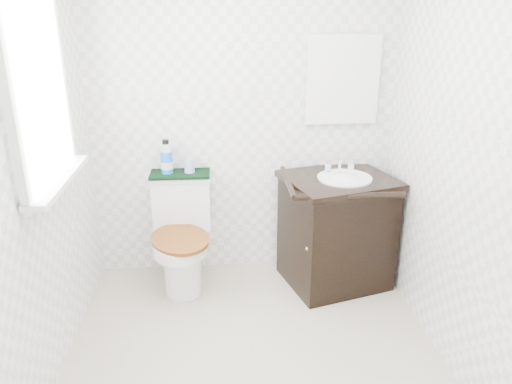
{
  "coord_description": "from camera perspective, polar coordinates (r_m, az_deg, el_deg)",
  "views": [
    {
      "loc": [
        -0.18,
        -2.32,
        1.96
      ],
      "look_at": [
        0.06,
        0.75,
        0.79
      ],
      "focal_mm": 35.0,
      "sensor_mm": 36.0,
      "label": 1
    }
  ],
  "objects": [
    {
      "name": "towel",
      "position": [
        3.61,
        -8.68,
        2.06
      ],
      "size": [
        0.43,
        0.22,
        0.02
      ],
      "primitive_type": "cube",
      "color": "black",
      "rests_on": "toilet"
    },
    {
      "name": "wall_right",
      "position": [
        2.76,
        23.37,
        3.08
      ],
      "size": [
        0.0,
        2.4,
        2.4
      ],
      "primitive_type": "plane",
      "rotation": [
        1.57,
        0.0,
        -1.57
      ],
      "color": "white",
      "rests_on": "ground"
    },
    {
      "name": "toilet",
      "position": [
        3.67,
        -8.41,
        -5.36
      ],
      "size": [
        0.49,
        0.68,
        0.8
      ],
      "color": "white",
      "rests_on": "floor"
    },
    {
      "name": "cup",
      "position": [
        3.6,
        -7.62,
        2.99
      ],
      "size": [
        0.08,
        0.08,
        0.1
      ],
      "primitive_type": "cone",
      "color": "#83A5D7",
      "rests_on": "towel"
    },
    {
      "name": "wall_left",
      "position": [
        2.61,
        -24.9,
        1.91
      ],
      "size": [
        0.0,
        2.4,
        2.4
      ],
      "primitive_type": "plane",
      "rotation": [
        1.57,
        0.0,
        1.57
      ],
      "color": "white",
      "rests_on": "ground"
    },
    {
      "name": "mouthwash_bottle",
      "position": [
        3.59,
        -10.18,
        3.87
      ],
      "size": [
        0.09,
        0.09,
        0.25
      ],
      "color": "blue",
      "rests_on": "towel"
    },
    {
      "name": "wall_front",
      "position": [
        1.37,
        3.86,
        -12.99
      ],
      "size": [
        2.4,
        0.0,
        2.4
      ],
      "primitive_type": "plane",
      "rotation": [
        -1.57,
        0.0,
        0.0
      ],
      "color": "white",
      "rests_on": "ground"
    },
    {
      "name": "trash_bin",
      "position": [
        3.67,
        6.06,
        -8.97
      ],
      "size": [
        0.2,
        0.17,
        0.28
      ],
      "color": "silver",
      "rests_on": "floor"
    },
    {
      "name": "wall_back",
      "position": [
        3.61,
        -1.56,
        8.66
      ],
      "size": [
        2.4,
        0.0,
        2.4
      ],
      "primitive_type": "plane",
      "rotation": [
        1.57,
        0.0,
        0.0
      ],
      "color": "white",
      "rests_on": "ground"
    },
    {
      "name": "mirror",
      "position": [
        3.65,
        9.87,
        12.48
      ],
      "size": [
        0.5,
        0.02,
        0.6
      ],
      "primitive_type": "cube",
      "color": "silver",
      "rests_on": "wall_back"
    },
    {
      "name": "floor",
      "position": [
        3.05,
        -0.07,
        -19.23
      ],
      "size": [
        2.4,
        2.4,
        0.0
      ],
      "primitive_type": "plane",
      "color": "beige",
      "rests_on": "ground"
    },
    {
      "name": "window",
      "position": [
        2.76,
        -23.72,
        10.53
      ],
      "size": [
        0.02,
        0.7,
        0.9
      ],
      "primitive_type": "cube",
      "color": "white",
      "rests_on": "wall_left"
    },
    {
      "name": "soap_bar",
      "position": [
        3.6,
        8.23,
        2.27
      ],
      "size": [
        0.06,
        0.04,
        0.02
      ],
      "primitive_type": "ellipsoid",
      "color": "#197975",
      "rests_on": "vanity"
    },
    {
      "name": "vanity",
      "position": [
        3.67,
        9.17,
        -4.07
      ],
      "size": [
        0.87,
        0.8,
        0.92
      ],
      "color": "black",
      "rests_on": "floor"
    }
  ]
}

